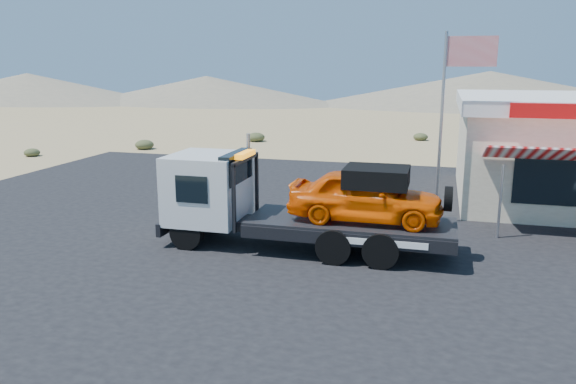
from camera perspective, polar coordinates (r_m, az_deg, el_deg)
ground at (r=15.33m, az=-3.50°, el=-6.38°), size 120.00×120.00×0.00m
asphalt_lot at (r=17.64m, az=5.83°, el=-3.79°), size 32.00×24.00×0.02m
tow_truck at (r=15.43m, az=1.07°, el=-0.70°), size 7.93×2.35×2.65m
flagpole at (r=18.23m, az=16.13°, el=8.34°), size 1.55×0.10×6.00m
desert_scrub at (r=29.13m, az=-22.36°, el=2.52°), size 25.08×33.63×0.64m
distant_hills at (r=70.40m, az=3.44°, el=10.31°), size 126.00×48.00×4.20m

